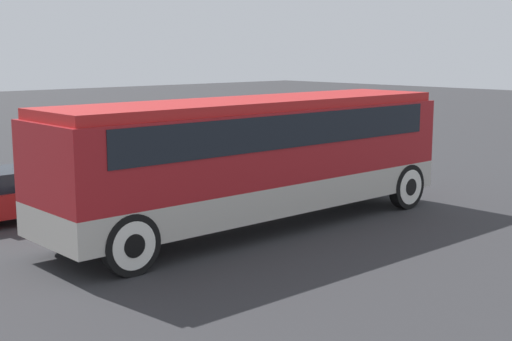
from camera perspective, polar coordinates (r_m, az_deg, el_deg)
ground_plane at (r=17.05m, az=0.00°, el=-4.57°), size 120.00×120.00×0.00m
tour_bus at (r=16.76m, az=0.24°, el=1.68°), size 10.69×2.60×3.06m
parked_car_near at (r=18.83m, az=-17.59°, el=-1.64°), size 4.68×1.79×1.29m
parked_car_mid at (r=24.02m, az=-7.23°, el=1.12°), size 4.39×1.85×1.34m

